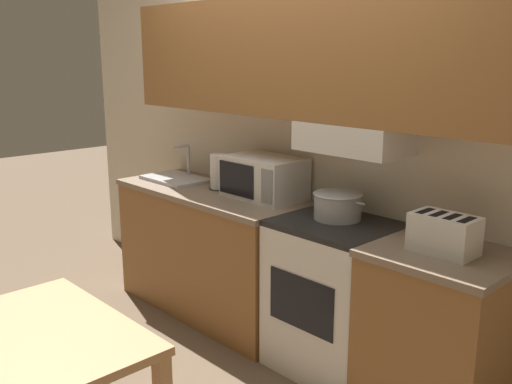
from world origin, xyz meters
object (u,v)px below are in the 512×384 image
Objects in this scene: toaster at (444,234)px; dining_table at (21,363)px; microwave at (264,178)px; paper_towel_roll at (219,172)px; cooking_pot at (338,205)px; sink_basin at (176,178)px; stove_range at (334,297)px.

dining_table is (-0.85, -1.66, -0.36)m from toaster.
microwave is 1.33m from toaster.
paper_towel_roll is 1.97m from dining_table.
cooking_pot is 1.45m from sink_basin.
microwave is at bearing 105.02° from dining_table.
stove_range is at bearing 83.42° from dining_table.
cooking_pot is 0.38× the size of dining_table.
sink_basin is at bearing 127.75° from dining_table.
paper_towel_roll reaches higher than dining_table.
cooking_pot is at bearing -3.34° from microwave.
cooking_pot is 1.47× the size of paper_towel_roll.
stove_range is 2.48× the size of cooking_pot.
sink_basin is 0.45m from paper_towel_roll.
microwave is at bearing 174.60° from toaster.
stove_range is 2.88× the size of toaster.
cooking_pot is 0.73× the size of sink_basin.
dining_table is (-0.19, -1.69, 0.17)m from stove_range.
cooking_pot is at bearing 85.04° from dining_table.
sink_basin reaches higher than cooking_pot.
paper_towel_roll reaches higher than stove_range.
toaster is at bearing -5.40° from microwave.
sink_basin is (-1.45, -0.07, -0.06)m from cooking_pot.
paper_towel_roll is (-1.72, 0.07, 0.03)m from toaster.
stove_range is 0.95× the size of dining_table.
cooking_pot is 0.63m from microwave.
toaster is 2.15m from sink_basin.
microwave reaches higher than paper_towel_roll.
sink_basin reaches higher than stove_range.
paper_towel_roll is (-1.06, 0.04, 0.56)m from stove_range.
microwave is 0.84m from sink_basin.
cooking_pot is 1.02m from paper_towel_roll.
sink_basin reaches higher than dining_table.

